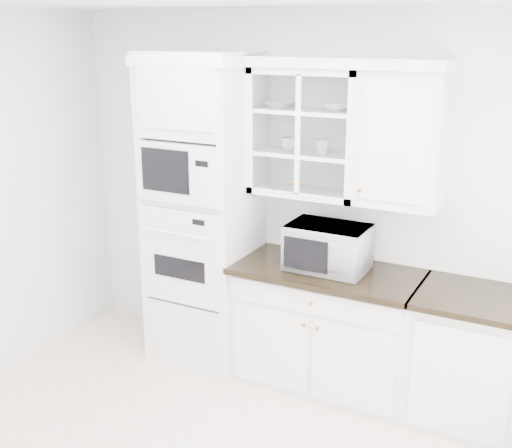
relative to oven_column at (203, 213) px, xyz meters
The scene contains 12 objects.
room_shell 1.37m from the oven_column, 52.79° to the right, with size 4.00×3.50×2.70m.
oven_column is the anchor object (origin of this frame).
base_cabinet_run 1.27m from the oven_column, ahead, with size 1.32×0.67×0.92m.
extra_base_cabinet 2.16m from the oven_column, ahead, with size 0.72×0.67×0.92m.
upper_cabinet_glass 1.03m from the oven_column, 12.10° to the left, with size 0.80×0.33×0.90m.
upper_cabinet_solid 1.60m from the oven_column, ahead, with size 0.55×0.33×0.90m, color white.
crown_molding 1.33m from the oven_column, 11.90° to the left, with size 2.14×0.38×0.07m, color white.
countertop_microwave 1.03m from the oven_column, ahead, with size 0.55×0.46×0.32m, color white.
bowl_a 1.01m from the oven_column, 17.22° to the left, with size 0.19×0.19×0.05m, color white.
bowl_b 1.31m from the oven_column, 10.44° to the left, with size 0.18×0.18×0.05m, color white.
cup_a 0.87m from the oven_column, 15.48° to the left, with size 0.12×0.12×0.09m, color white.
cup_b 1.07m from the oven_column, ahead, with size 0.11×0.11×0.10m, color white.
Camera 1 is at (1.80, -2.57, 2.54)m, focal length 45.00 mm.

